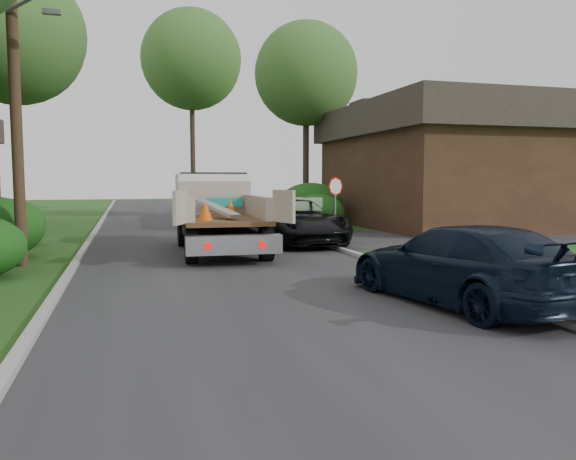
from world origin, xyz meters
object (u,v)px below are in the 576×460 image
at_px(utility_pole, 15,74).
at_px(tree_left_far, 13,34).
at_px(flatbed_truck, 216,207).
at_px(stop_sign, 335,195).
at_px(tree_right_far, 306,74).
at_px(black_pickup, 293,221).
at_px(house_right, 443,164).
at_px(tree_center_far, 191,60).
at_px(navy_suv, 462,264).

relative_size(utility_pole, tree_left_far, 0.82).
bearing_deg(flatbed_truck, stop_sign, 20.32).
distance_m(utility_pole, tree_right_far, 20.12).
bearing_deg(black_pickup, flatbed_truck, -169.00).
height_order(house_right, flatbed_truck, house_right).
xyz_separation_m(tree_center_far, black_pickup, (1.22, -21.84, -10.15)).
bearing_deg(tree_right_far, navy_suv, -100.32).
distance_m(utility_pole, tree_left_far, 12.77).
height_order(tree_left_far, navy_suv, tree_left_far).
bearing_deg(tree_left_far, tree_center_far, 53.84).
bearing_deg(navy_suv, utility_pole, -49.05).
relative_size(tree_left_far, flatbed_truck, 1.74).
bearing_deg(tree_center_far, flatbed_truck, -94.50).
height_order(tree_right_far, black_pickup, tree_right_far).
xyz_separation_m(tree_left_far, navy_suv, (10.90, -19.50, -8.22)).
xyz_separation_m(utility_pole, navy_suv, (8.88, -7.48, -4.41)).
bearing_deg(utility_pole, stop_sign, 20.62).
bearing_deg(stop_sign, tree_right_far, 78.19).
relative_size(house_right, flatbed_truck, 1.85).
height_order(house_right, black_pickup, house_right).
bearing_deg(utility_pole, tree_left_far, 99.54).
distance_m(house_right, tree_right_far, 9.72).
distance_m(house_right, flatbed_truck, 14.51).
distance_m(stop_sign, black_pickup, 2.35).
bearing_deg(navy_suv, tree_center_far, -96.47).
xyz_separation_m(stop_sign, black_pickup, (-1.98, -0.84, -0.95)).
bearing_deg(navy_suv, tree_right_far, -109.27).
xyz_separation_m(stop_sign, tree_left_far, (-12.70, 8.00, 7.20)).
relative_size(stop_sign, black_pickup, 0.42).
height_order(tree_right_far, navy_suv, tree_right_far).
xyz_separation_m(house_right, flatbed_truck, (-12.78, -6.64, -1.74)).
xyz_separation_m(stop_sign, flatbed_truck, (-4.98, -1.64, -0.35)).
xyz_separation_m(tree_center_far, flatbed_truck, (-1.78, -22.64, -9.56)).
distance_m(stop_sign, flatbed_truck, 5.25).
bearing_deg(navy_suv, black_pickup, -97.95).
relative_size(stop_sign, house_right, 0.19).
xyz_separation_m(tree_right_far, flatbed_truck, (-7.28, -12.64, -7.05)).
distance_m(stop_sign, utility_pole, 11.91).
relative_size(utility_pole, flatbed_truck, 1.43).
height_order(utility_pole, tree_center_far, tree_center_far).
bearing_deg(black_pickup, utility_pole, -163.78).
distance_m(utility_pole, flatbed_truck, 7.23).
height_order(stop_sign, tree_right_far, tree_right_far).
height_order(stop_sign, utility_pole, utility_pole).
distance_m(tree_right_far, black_pickup, 14.74).
xyz_separation_m(utility_pole, tree_right_far, (12.98, 15.02, 3.31)).
height_order(stop_sign, tree_center_far, tree_center_far).
relative_size(tree_center_far, black_pickup, 2.45).
bearing_deg(stop_sign, tree_center_far, 98.66).
relative_size(tree_center_far, flatbed_truck, 2.08).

